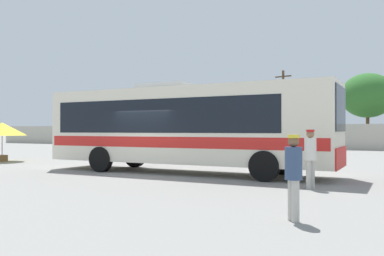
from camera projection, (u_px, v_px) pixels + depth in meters
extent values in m
plane|color=gray|center=(239.00, 158.00, 25.17)|extent=(300.00, 300.00, 0.00)
cube|color=#B2AD9E|center=(296.00, 137.00, 38.18)|extent=(80.00, 0.30, 2.27)
cube|color=silver|center=(185.00, 125.00, 16.59)|extent=(11.98, 2.66, 2.96)
cube|color=black|center=(172.00, 117.00, 16.86)|extent=(9.83, 2.67, 1.30)
cube|color=red|center=(185.00, 141.00, 16.59)|extent=(11.74, 2.68, 0.42)
cube|color=#19212D|center=(341.00, 109.00, 13.85)|extent=(0.06, 2.30, 1.54)
cube|color=red|center=(341.00, 158.00, 13.84)|extent=(0.08, 2.50, 0.71)
cube|color=#B2B2B2|center=(166.00, 87.00, 17.01)|extent=(2.21, 1.42, 0.24)
cylinder|color=black|center=(283.00, 161.00, 15.97)|extent=(1.04, 0.31, 1.04)
cylinder|color=black|center=(264.00, 166.00, 13.80)|extent=(1.04, 0.31, 1.04)
cylinder|color=black|center=(135.00, 156.00, 19.17)|extent=(1.04, 0.31, 1.04)
cylinder|color=black|center=(101.00, 159.00, 17.00)|extent=(1.04, 0.31, 1.04)
cylinder|color=#B7B2A8|center=(312.00, 174.00, 12.15)|extent=(0.16, 0.16, 0.84)
cylinder|color=#B7B2A8|center=(309.00, 175.00, 12.06)|extent=(0.16, 0.16, 0.84)
cylinder|color=silver|center=(310.00, 149.00, 12.11)|extent=(0.47, 0.47, 0.66)
sphere|color=#8C6647|center=(310.00, 134.00, 12.12)|extent=(0.23, 0.23, 0.23)
cylinder|color=red|center=(310.00, 131.00, 12.12)|extent=(0.24, 0.24, 0.07)
cylinder|color=#B7B2A8|center=(292.00, 200.00, 7.84)|extent=(0.15, 0.15, 0.79)
cylinder|color=#B7B2A8|center=(295.00, 201.00, 7.70)|extent=(0.15, 0.15, 0.79)
cylinder|color=#33476B|center=(294.00, 163.00, 7.78)|extent=(0.46, 0.46, 0.62)
sphere|color=brown|center=(293.00, 141.00, 7.78)|extent=(0.21, 0.21, 0.21)
cylinder|color=yellow|center=(293.00, 136.00, 7.78)|extent=(0.22, 0.22, 0.06)
cylinder|color=gray|center=(2.00, 142.00, 22.61)|extent=(0.05, 0.05, 2.10)
cone|color=yellow|center=(2.00, 129.00, 22.62)|extent=(2.59, 2.59, 0.71)
cube|color=brown|center=(2.00, 158.00, 22.61)|extent=(0.50, 0.50, 0.36)
cube|color=silver|center=(154.00, 141.00, 41.58)|extent=(4.15, 1.83, 0.60)
cube|color=black|center=(152.00, 136.00, 41.68)|extent=(2.29, 1.67, 0.49)
cylinder|color=black|center=(169.00, 144.00, 41.77)|extent=(0.64, 0.22, 0.64)
cylinder|color=black|center=(160.00, 145.00, 40.20)|extent=(0.64, 0.22, 0.64)
cylinder|color=black|center=(148.00, 144.00, 42.95)|extent=(0.64, 0.22, 0.64)
cylinder|color=black|center=(138.00, 144.00, 41.38)|extent=(0.64, 0.22, 0.64)
cube|color=silver|center=(211.00, 142.00, 38.18)|extent=(4.44, 2.14, 0.63)
cube|color=black|center=(209.00, 136.00, 38.30)|extent=(2.49, 1.84, 0.51)
cylinder|color=black|center=(229.00, 145.00, 38.21)|extent=(0.66, 0.27, 0.64)
cylinder|color=black|center=(220.00, 146.00, 36.72)|extent=(0.66, 0.27, 0.64)
cylinder|color=black|center=(204.00, 145.00, 39.64)|extent=(0.66, 0.27, 0.64)
cylinder|color=black|center=(194.00, 145.00, 38.15)|extent=(0.66, 0.27, 0.64)
cube|color=#B7BABF|center=(269.00, 143.00, 35.23)|extent=(4.37, 1.93, 0.65)
cube|color=black|center=(272.00, 136.00, 35.14)|extent=(2.42, 1.73, 0.53)
cylinder|color=black|center=(251.00, 147.00, 35.02)|extent=(0.65, 0.24, 0.64)
cylinder|color=black|center=(257.00, 146.00, 36.61)|extent=(0.65, 0.24, 0.64)
cylinder|color=black|center=(282.00, 147.00, 33.85)|extent=(0.65, 0.24, 0.64)
cylinder|color=black|center=(287.00, 147.00, 35.43)|extent=(0.65, 0.24, 0.64)
cylinder|color=#4C3823|center=(283.00, 109.00, 41.70)|extent=(0.24, 0.24, 7.81)
cube|color=#473321|center=(283.00, 76.00, 41.71)|extent=(1.78, 0.55, 0.12)
cylinder|color=brown|center=(166.00, 133.00, 52.60)|extent=(0.32, 0.32, 2.69)
ellipsoid|color=#2D6628|center=(166.00, 109.00, 52.61)|extent=(5.04, 5.04, 4.28)
cylinder|color=brown|center=(233.00, 135.00, 46.66)|extent=(0.32, 0.32, 2.42)
ellipsoid|color=#23561E|center=(233.00, 111.00, 46.67)|extent=(4.32, 4.32, 3.67)
cylinder|color=brown|center=(368.00, 131.00, 38.85)|extent=(0.32, 0.32, 3.30)
ellipsoid|color=#2D6628|center=(368.00, 95.00, 38.87)|extent=(4.96, 4.96, 4.21)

